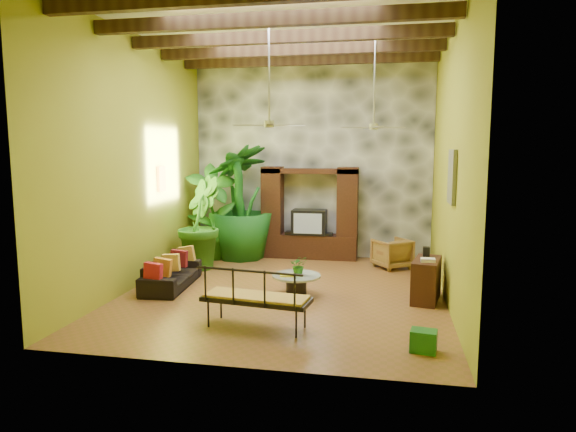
% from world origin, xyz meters
% --- Properties ---
extents(ground, '(7.00, 7.00, 0.00)m').
position_xyz_m(ground, '(0.00, 0.00, 0.00)').
color(ground, brown).
rests_on(ground, ground).
extents(ceiling, '(6.00, 7.00, 0.02)m').
position_xyz_m(ceiling, '(0.00, 0.00, 5.00)').
color(ceiling, silver).
rests_on(ceiling, back_wall).
extents(back_wall, '(6.00, 0.02, 5.00)m').
position_xyz_m(back_wall, '(0.00, 3.50, 2.50)').
color(back_wall, '#9A9A23').
rests_on(back_wall, ground).
extents(left_wall, '(0.02, 7.00, 5.00)m').
position_xyz_m(left_wall, '(-3.00, 0.00, 2.50)').
color(left_wall, '#9A9A23').
rests_on(left_wall, ground).
extents(right_wall, '(0.02, 7.00, 5.00)m').
position_xyz_m(right_wall, '(3.00, 0.00, 2.50)').
color(right_wall, '#9A9A23').
rests_on(right_wall, ground).
extents(stone_accent_wall, '(5.98, 0.10, 4.98)m').
position_xyz_m(stone_accent_wall, '(0.00, 3.44, 2.50)').
color(stone_accent_wall, '#3C3F44').
rests_on(stone_accent_wall, ground).
extents(ceiling_beams, '(5.95, 5.36, 0.22)m').
position_xyz_m(ceiling_beams, '(0.00, 0.00, 4.78)').
color(ceiling_beams, '#31200F').
rests_on(ceiling_beams, ceiling).
extents(entertainment_center, '(2.40, 0.55, 2.30)m').
position_xyz_m(entertainment_center, '(0.00, 3.14, 0.97)').
color(entertainment_center, black).
rests_on(entertainment_center, ground).
extents(ceiling_fan_front, '(1.28, 1.28, 1.86)m').
position_xyz_m(ceiling_fan_front, '(-0.20, -0.40, 3.40)').
color(ceiling_fan_front, '#B5B6BA').
rests_on(ceiling_fan_front, ceiling).
extents(ceiling_fan_back, '(1.28, 1.28, 1.86)m').
position_xyz_m(ceiling_fan_back, '(1.60, 1.20, 3.40)').
color(ceiling_fan_back, '#B5B6BA').
rests_on(ceiling_fan_back, ceiling).
extents(wall_art_mask, '(0.06, 0.32, 0.55)m').
position_xyz_m(wall_art_mask, '(-2.96, 1.00, 2.10)').
color(wall_art_mask, yellow).
rests_on(wall_art_mask, left_wall).
extents(wall_art_painting, '(0.06, 0.70, 0.90)m').
position_xyz_m(wall_art_painting, '(2.96, -0.60, 2.30)').
color(wall_art_painting, '#246286').
rests_on(wall_art_painting, right_wall).
extents(sofa, '(0.87, 1.90, 0.54)m').
position_xyz_m(sofa, '(-2.30, -0.10, 0.27)').
color(sofa, black).
rests_on(sofa, ground).
extents(wicker_armchair, '(1.03, 1.04, 0.68)m').
position_xyz_m(wicker_armchair, '(2.05, 2.43, 0.34)').
color(wicker_armchair, '#965C36').
rests_on(wicker_armchair, ground).
extents(tall_plant_a, '(1.51, 1.35, 2.39)m').
position_xyz_m(tall_plant_a, '(-2.34, 2.51, 1.19)').
color(tall_plant_a, '#246B1C').
rests_on(tall_plant_a, ground).
extents(tall_plant_b, '(1.26, 1.41, 2.13)m').
position_xyz_m(tall_plant_b, '(-2.34, 1.58, 1.06)').
color(tall_plant_b, '#296B1C').
rests_on(tall_plant_b, ground).
extents(tall_plant_c, '(2.12, 2.12, 2.85)m').
position_xyz_m(tall_plant_c, '(-1.69, 2.78, 1.43)').
color(tall_plant_c, '#195F1A').
rests_on(tall_plant_c, ground).
extents(coffee_table, '(0.92, 0.92, 0.40)m').
position_xyz_m(coffee_table, '(0.27, -0.21, 0.26)').
color(coffee_table, black).
rests_on(coffee_table, ground).
extents(centerpiece_plant, '(0.39, 0.36, 0.36)m').
position_xyz_m(centerpiece_plant, '(0.31, -0.19, 0.58)').
color(centerpiece_plant, '#24681B').
rests_on(centerpiece_plant, coffee_table).
extents(yellow_tray, '(0.31, 0.25, 0.03)m').
position_xyz_m(yellow_tray, '(0.12, -0.33, 0.41)').
color(yellow_tray, yellow).
rests_on(yellow_tray, coffee_table).
extents(iron_bench, '(1.75, 0.82, 0.57)m').
position_xyz_m(iron_bench, '(-0.04, -2.11, 0.53)').
color(iron_bench, black).
rests_on(iron_bench, ground).
extents(side_console, '(0.61, 1.03, 0.77)m').
position_xyz_m(side_console, '(2.65, -0.07, 0.39)').
color(side_console, '#371D11').
rests_on(side_console, ground).
extents(green_bin, '(0.39, 0.32, 0.31)m').
position_xyz_m(green_bin, '(2.45, -2.52, 0.15)').
color(green_bin, '#207826').
rests_on(green_bin, ground).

